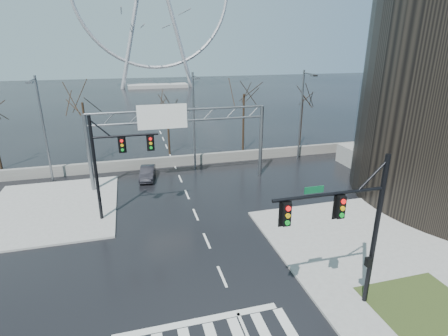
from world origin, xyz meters
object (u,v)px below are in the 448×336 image
object	(u,v)px
signal_mast_far	(111,158)
sign_gantry	(175,130)
car	(147,173)
signal_mast_near	(353,222)

from	to	relation	value
signal_mast_far	sign_gantry	bearing A→B (deg)	47.53
signal_mast_far	car	bearing A→B (deg)	70.55
signal_mast_near	car	xyz separation A→B (m)	(-8.24, 20.85, -4.25)
sign_gantry	car	xyz separation A→B (m)	(-2.72, 1.86, -4.56)
signal_mast_far	signal_mast_near	bearing A→B (deg)	-49.74
signal_mast_far	car	distance (m)	9.33
signal_mast_far	sign_gantry	size ratio (longest dim) A/B	0.49
signal_mast_far	sign_gantry	world-z (taller)	signal_mast_far
signal_mast_near	signal_mast_far	world-z (taller)	same
car	signal_mast_far	bearing A→B (deg)	-100.67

